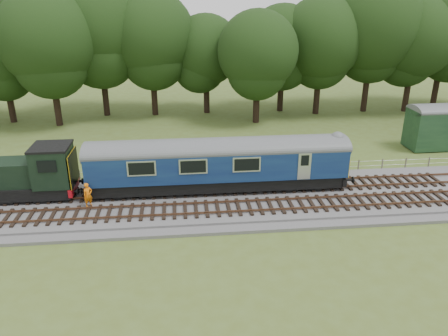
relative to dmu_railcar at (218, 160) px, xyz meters
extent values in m
plane|color=#4F5E22|center=(-0.32, -1.40, -2.61)|extent=(120.00, 120.00, 0.00)
cube|color=#4C4C4F|center=(-0.32, -1.40, -2.43)|extent=(70.00, 7.00, 0.35)
cube|color=brown|center=(-0.32, -0.72, -2.12)|extent=(66.50, 0.07, 0.14)
cube|color=brown|center=(-0.32, 0.72, -2.12)|extent=(66.50, 0.07, 0.14)
cube|color=brown|center=(-0.32, -3.72, -2.12)|extent=(66.50, 0.07, 0.14)
cube|color=brown|center=(-0.32, -2.28, -2.12)|extent=(66.50, 0.07, 0.14)
cube|color=black|center=(-0.01, 0.00, -1.55)|extent=(17.46, 2.52, 0.85)
cube|color=#0E1D4F|center=(-0.01, 0.00, -0.12)|extent=(18.00, 2.80, 2.05)
cube|color=yellow|center=(9.01, 0.00, -0.50)|extent=(0.06, 2.74, 1.30)
cube|color=black|center=(5.99, 0.00, -1.75)|extent=(2.60, 2.00, 0.55)
cube|color=black|center=(-6.01, 0.00, -1.75)|extent=(2.60, 2.00, 0.55)
cube|color=black|center=(-14.41, 0.00, -1.60)|extent=(8.73, 2.39, 0.85)
cube|color=black|center=(-11.21, 0.00, 0.05)|extent=(2.40, 2.55, 2.60)
cube|color=#B00D17|center=(-10.03, 0.00, -1.55)|extent=(0.25, 2.60, 0.55)
cube|color=yellow|center=(-9.89, 0.00, -0.15)|extent=(0.06, 2.55, 2.30)
imported|color=orange|center=(-8.76, -1.77, -1.42)|extent=(0.73, 0.69, 1.67)
cube|color=#17331E|center=(25.11, 13.71, -1.50)|extent=(3.12, 3.12, 2.20)
cube|color=black|center=(25.11, 13.71, -0.32)|extent=(3.43, 3.43, 0.18)
camera|label=1|loc=(-2.55, -28.40, 10.92)|focal=35.00mm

